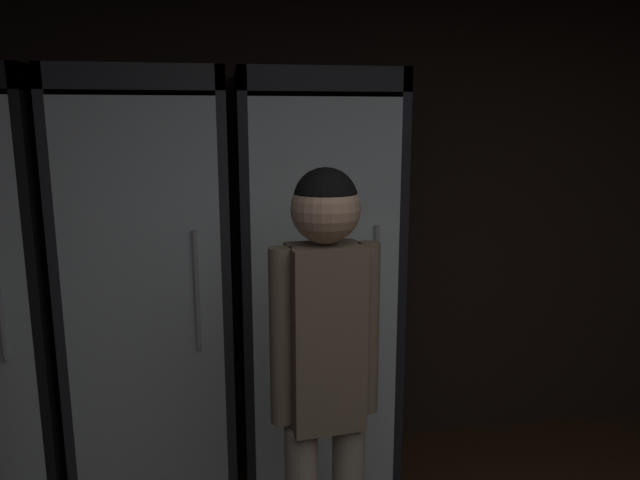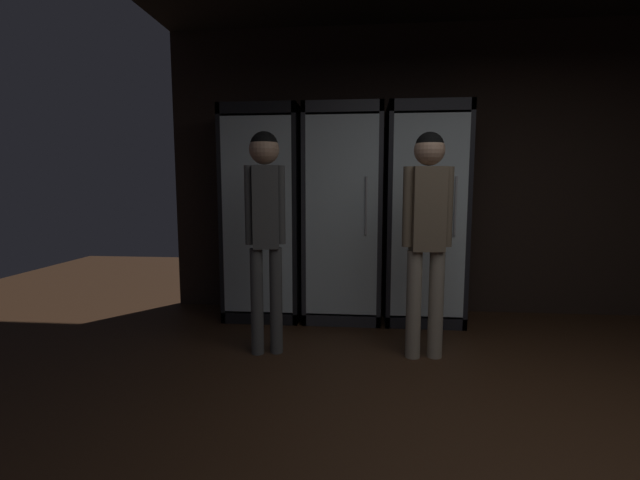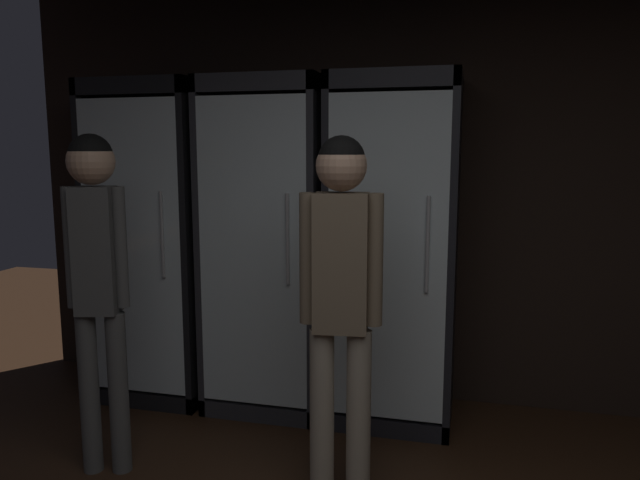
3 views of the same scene
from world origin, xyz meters
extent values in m
cube|color=black|center=(0.00, 3.03, 1.40)|extent=(6.00, 0.06, 2.80)
cube|color=black|center=(-1.99, 2.96, 0.99)|extent=(0.71, 0.04, 1.99)
cube|color=black|center=(-2.33, 2.68, 0.99)|extent=(0.04, 0.60, 1.99)
cube|color=black|center=(-1.66, 2.68, 0.99)|extent=(0.04, 0.60, 1.99)
cube|color=black|center=(-1.99, 2.68, 1.94)|extent=(0.71, 0.60, 0.10)
cube|color=black|center=(-1.99, 2.68, 0.05)|extent=(0.71, 0.60, 0.10)
cube|color=white|center=(-1.99, 2.93, 0.99)|extent=(0.63, 0.02, 1.75)
cube|color=silver|center=(-1.99, 2.39, 0.99)|extent=(0.63, 0.02, 1.75)
cylinder|color=#B2B2B7|center=(-1.78, 2.36, 1.09)|extent=(0.02, 0.02, 0.50)
cube|color=silver|center=(-1.99, 2.68, 0.12)|extent=(0.61, 0.52, 0.02)
cylinder|color=black|center=(-2.20, 2.66, 0.22)|extent=(0.06, 0.06, 0.18)
cylinder|color=black|center=(-2.20, 2.66, 0.35)|extent=(0.02, 0.02, 0.07)
cylinder|color=#B2332D|center=(-2.20, 2.66, 0.21)|extent=(0.06, 0.06, 0.06)
cylinder|color=black|center=(-2.00, 2.67, 0.23)|extent=(0.07, 0.07, 0.21)
cylinder|color=black|center=(-2.00, 2.67, 0.37)|extent=(0.02, 0.02, 0.07)
cylinder|color=beige|center=(-2.00, 2.67, 0.24)|extent=(0.07, 0.07, 0.08)
cylinder|color=brown|center=(-1.78, 2.70, 0.22)|extent=(0.06, 0.06, 0.18)
cylinder|color=brown|center=(-1.78, 2.70, 0.36)|extent=(0.02, 0.02, 0.10)
cylinder|color=tan|center=(-1.78, 2.70, 0.20)|extent=(0.06, 0.06, 0.06)
cube|color=silver|center=(-1.99, 2.68, 0.70)|extent=(0.61, 0.52, 0.02)
cylinder|color=brown|center=(-2.22, 2.65, 0.82)|extent=(0.07, 0.07, 0.23)
cylinder|color=brown|center=(-2.22, 2.65, 0.98)|extent=(0.03, 0.03, 0.07)
cylinder|color=#B2332D|center=(-2.22, 2.65, 0.80)|extent=(0.07, 0.07, 0.08)
cylinder|color=#9EAD99|center=(-2.08, 2.64, 0.83)|extent=(0.08, 0.08, 0.24)
cylinder|color=#9EAD99|center=(-2.08, 2.64, 0.98)|extent=(0.03, 0.03, 0.07)
cylinder|color=beige|center=(-2.08, 2.64, 0.83)|extent=(0.08, 0.08, 0.07)
cylinder|color=#194723|center=(-1.91, 2.66, 0.80)|extent=(0.07, 0.07, 0.19)
cylinder|color=#194723|center=(-1.91, 2.66, 0.94)|extent=(0.03, 0.03, 0.08)
cylinder|color=beige|center=(-1.91, 2.66, 0.79)|extent=(0.08, 0.08, 0.05)
cylinder|color=#336B38|center=(-1.76, 2.68, 0.81)|extent=(0.06, 0.06, 0.21)
cylinder|color=#336B38|center=(-1.76, 2.68, 0.94)|extent=(0.02, 0.02, 0.06)
cylinder|color=tan|center=(-1.76, 2.68, 0.80)|extent=(0.07, 0.07, 0.07)
cube|color=silver|center=(-1.99, 2.68, 1.28)|extent=(0.61, 0.52, 0.02)
cylinder|color=#336B38|center=(-2.22, 2.64, 1.40)|extent=(0.07, 0.07, 0.23)
cylinder|color=#336B38|center=(-2.22, 2.64, 1.54)|extent=(0.03, 0.03, 0.06)
cylinder|color=#B2332D|center=(-2.22, 2.64, 1.38)|extent=(0.08, 0.08, 0.07)
cylinder|color=gray|center=(-2.06, 2.69, 1.39)|extent=(0.07, 0.07, 0.22)
cylinder|color=gray|center=(-2.06, 2.69, 1.54)|extent=(0.02, 0.02, 0.09)
cylinder|color=#2D2D33|center=(-2.06, 2.69, 1.40)|extent=(0.08, 0.08, 0.06)
cylinder|color=black|center=(-1.93, 2.68, 1.38)|extent=(0.06, 0.06, 0.19)
cylinder|color=black|center=(-1.93, 2.68, 1.51)|extent=(0.02, 0.02, 0.09)
cylinder|color=#B2332D|center=(-1.93, 2.68, 1.38)|extent=(0.06, 0.06, 0.05)
cylinder|color=black|center=(-1.77, 2.64, 1.38)|extent=(0.07, 0.07, 0.18)
cylinder|color=black|center=(-1.77, 2.64, 1.50)|extent=(0.03, 0.03, 0.06)
cylinder|color=#2D2D33|center=(-1.77, 2.64, 1.37)|extent=(0.07, 0.07, 0.07)
cube|color=#2B2B30|center=(-1.24, 2.96, 0.99)|extent=(0.71, 0.04, 1.99)
cube|color=#2B2B30|center=(-1.58, 2.68, 0.99)|extent=(0.04, 0.60, 1.99)
cube|color=#2B2B30|center=(-0.91, 2.68, 0.99)|extent=(0.04, 0.60, 1.99)
cube|color=#2B2B30|center=(-1.24, 2.68, 1.94)|extent=(0.71, 0.60, 0.10)
cube|color=#2B2B30|center=(-1.24, 2.68, 0.05)|extent=(0.71, 0.60, 0.10)
cube|color=white|center=(-1.24, 2.93, 0.99)|extent=(0.63, 0.02, 1.75)
cube|color=silver|center=(-1.24, 2.39, 0.99)|extent=(0.63, 0.02, 1.75)
cylinder|color=#B2B2B7|center=(-1.03, 2.36, 1.09)|extent=(0.02, 0.02, 0.50)
cube|color=silver|center=(-1.24, 2.68, 0.12)|extent=(0.61, 0.52, 0.02)
cylinder|color=#194723|center=(-1.47, 2.64, 0.25)|extent=(0.08, 0.08, 0.23)
cylinder|color=#194723|center=(-1.47, 2.64, 0.40)|extent=(0.03, 0.03, 0.08)
cylinder|color=beige|center=(-1.47, 2.64, 0.24)|extent=(0.08, 0.08, 0.07)
cylinder|color=#336B38|center=(-1.31, 2.68, 0.22)|extent=(0.08, 0.08, 0.18)
cylinder|color=#336B38|center=(-1.31, 2.68, 0.35)|extent=(0.03, 0.03, 0.08)
cylinder|color=#2D2D33|center=(-1.31, 2.68, 0.21)|extent=(0.08, 0.08, 0.06)
cylinder|color=brown|center=(-1.16, 2.68, 0.24)|extent=(0.07, 0.07, 0.22)
cylinder|color=brown|center=(-1.16, 2.68, 0.39)|extent=(0.02, 0.02, 0.08)
cylinder|color=tan|center=(-1.16, 2.68, 0.23)|extent=(0.07, 0.07, 0.06)
cylinder|color=#194723|center=(-1.02, 2.67, 0.24)|extent=(0.07, 0.07, 0.22)
cylinder|color=#194723|center=(-1.02, 2.67, 0.38)|extent=(0.03, 0.03, 0.07)
cylinder|color=tan|center=(-1.02, 2.67, 0.24)|extent=(0.07, 0.07, 0.08)
cube|color=silver|center=(-1.24, 2.68, 0.70)|extent=(0.61, 0.52, 0.02)
cylinder|color=brown|center=(-1.46, 2.70, 0.81)|extent=(0.07, 0.07, 0.21)
cylinder|color=brown|center=(-1.46, 2.70, 0.95)|extent=(0.03, 0.03, 0.06)
cylinder|color=#B2332D|center=(-1.46, 2.70, 0.80)|extent=(0.07, 0.07, 0.06)
cylinder|color=brown|center=(-1.32, 2.63, 0.82)|extent=(0.08, 0.08, 0.23)
cylinder|color=brown|center=(-1.32, 2.63, 0.97)|extent=(0.03, 0.03, 0.07)
cylinder|color=#2D2D33|center=(-1.32, 2.63, 0.80)|extent=(0.08, 0.08, 0.06)
cylinder|color=black|center=(-1.17, 2.63, 0.82)|extent=(0.07, 0.07, 0.22)
cylinder|color=black|center=(-1.17, 2.63, 0.97)|extent=(0.02, 0.02, 0.09)
cylinder|color=#2D2D33|center=(-1.17, 2.63, 0.82)|extent=(0.07, 0.07, 0.09)
cylinder|color=#336B38|center=(-1.01, 2.65, 0.82)|extent=(0.07, 0.07, 0.23)
cylinder|color=#336B38|center=(-1.01, 2.65, 0.97)|extent=(0.03, 0.03, 0.07)
cylinder|color=beige|center=(-1.01, 2.65, 0.79)|extent=(0.08, 0.08, 0.06)
cube|color=silver|center=(-1.24, 2.68, 1.28)|extent=(0.61, 0.52, 0.02)
cylinder|color=#9EAD99|center=(-1.38, 2.68, 1.38)|extent=(0.08, 0.08, 0.19)
cylinder|color=#9EAD99|center=(-1.38, 2.68, 1.52)|extent=(0.03, 0.03, 0.08)
cylinder|color=#2D2D33|center=(-1.38, 2.68, 1.38)|extent=(0.08, 0.08, 0.07)
cylinder|color=gray|center=(-1.08, 2.67, 1.39)|extent=(0.08, 0.08, 0.20)
cylinder|color=gray|center=(-1.08, 2.67, 1.53)|extent=(0.03, 0.03, 0.09)
cylinder|color=tan|center=(-1.08, 2.67, 1.36)|extent=(0.08, 0.08, 0.05)
cube|color=black|center=(-0.49, 2.96, 0.99)|extent=(0.71, 0.04, 1.99)
cube|color=black|center=(-0.82, 2.68, 0.99)|extent=(0.04, 0.60, 1.99)
cube|color=black|center=(-0.15, 2.68, 0.99)|extent=(0.04, 0.60, 1.99)
cube|color=black|center=(-0.49, 2.68, 1.94)|extent=(0.71, 0.60, 0.10)
cube|color=black|center=(-0.49, 2.68, 0.05)|extent=(0.71, 0.60, 0.10)
cube|color=white|center=(-0.49, 2.93, 0.99)|extent=(0.63, 0.02, 1.75)
cube|color=silver|center=(-0.49, 2.39, 0.99)|extent=(0.63, 0.02, 1.75)
cylinder|color=#B2B2B7|center=(-0.28, 2.36, 1.09)|extent=(0.02, 0.02, 0.50)
cube|color=silver|center=(-0.49, 2.68, 0.12)|extent=(0.61, 0.52, 0.02)
cylinder|color=#9EAD99|center=(-0.71, 2.66, 0.24)|extent=(0.08, 0.08, 0.23)
cylinder|color=#9EAD99|center=(-0.71, 2.66, 0.41)|extent=(0.03, 0.03, 0.09)
cylinder|color=#2D2D33|center=(-0.71, 2.66, 0.24)|extent=(0.08, 0.08, 0.09)
cylinder|color=#194723|center=(-0.57, 2.67, 0.22)|extent=(0.06, 0.06, 0.19)
cylinder|color=#194723|center=(-0.57, 2.67, 0.35)|extent=(0.02, 0.02, 0.07)
cylinder|color=white|center=(-0.57, 2.67, 0.21)|extent=(0.06, 0.06, 0.07)
cylinder|color=#9EAD99|center=(-0.41, 2.67, 0.23)|extent=(0.06, 0.06, 0.21)
cylinder|color=#9EAD99|center=(-0.41, 2.67, 0.37)|extent=(0.02, 0.02, 0.07)
cylinder|color=white|center=(-0.41, 2.67, 0.22)|extent=(0.06, 0.06, 0.06)
cylinder|color=black|center=(-0.25, 2.69, 0.22)|extent=(0.06, 0.06, 0.19)
cylinder|color=black|center=(-0.25, 2.69, 0.36)|extent=(0.02, 0.02, 0.08)
cylinder|color=#2D2D33|center=(-0.25, 2.69, 0.22)|extent=(0.06, 0.06, 0.06)
cube|color=silver|center=(-0.49, 2.68, 0.55)|extent=(0.61, 0.52, 0.02)
cylinder|color=#336B38|center=(-0.65, 2.71, 0.65)|extent=(0.08, 0.08, 0.18)
cylinder|color=#336B38|center=(-0.65, 2.71, 0.78)|extent=(0.03, 0.03, 0.07)
cylinder|color=beige|center=(-0.65, 2.71, 0.65)|extent=(0.08, 0.08, 0.05)
cylinder|color=#194723|center=(-0.34, 2.65, 0.68)|extent=(0.07, 0.07, 0.23)
cylinder|color=#194723|center=(-0.34, 2.65, 0.83)|extent=(0.03, 0.03, 0.06)
cylinder|color=#2D2D33|center=(-0.34, 2.65, 0.65)|extent=(0.07, 0.07, 0.07)
cube|color=silver|center=(-0.49, 2.68, 0.99)|extent=(0.61, 0.52, 0.02)
cylinder|color=gray|center=(-0.64, 2.64, 1.11)|extent=(0.08, 0.08, 0.24)
cylinder|color=gray|center=(-0.64, 2.64, 1.28)|extent=(0.03, 0.03, 0.09)
cylinder|color=#2D2D33|center=(-0.64, 2.64, 1.10)|extent=(0.08, 0.08, 0.09)
cylinder|color=brown|center=(-0.34, 2.70, 1.11)|extent=(0.08, 0.08, 0.23)
cylinder|color=brown|center=(-0.34, 2.70, 1.26)|extent=(0.02, 0.02, 0.06)
cylinder|color=tan|center=(-0.34, 2.70, 1.11)|extent=(0.08, 0.08, 0.09)
cube|color=silver|center=(-0.49, 2.68, 1.42)|extent=(0.61, 0.52, 0.02)
cylinder|color=black|center=(-0.69, 2.65, 1.53)|extent=(0.07, 0.07, 0.19)
cylinder|color=black|center=(-0.69, 2.65, 1.66)|extent=(0.03, 0.03, 0.07)
cylinder|color=beige|center=(-0.69, 2.65, 1.50)|extent=(0.08, 0.08, 0.06)
cylinder|color=gray|center=(-0.48, 2.70, 1.52)|extent=(0.08, 0.08, 0.19)
cylinder|color=gray|center=(-0.48, 2.70, 1.65)|extent=(0.03, 0.03, 0.07)
cylinder|color=#B2332D|center=(-0.48, 2.70, 1.52)|extent=(0.08, 0.08, 0.06)
cylinder|color=brown|center=(-0.28, 2.72, 1.52)|extent=(0.07, 0.07, 0.18)
cylinder|color=brown|center=(-0.28, 2.72, 1.65)|extent=(0.02, 0.02, 0.07)
cylinder|color=beige|center=(-0.28, 2.72, 1.50)|extent=(0.08, 0.08, 0.06)
cylinder|color=#4C4C4C|center=(-1.84, 1.70, 0.40)|extent=(0.09, 0.09, 0.80)
cylinder|color=#4C4C4C|center=(-1.70, 1.73, 0.40)|extent=(0.09, 0.09, 0.80)
cube|color=#4C4C4C|center=(-1.77, 1.71, 1.10)|extent=(0.22, 0.18, 0.60)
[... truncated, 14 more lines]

